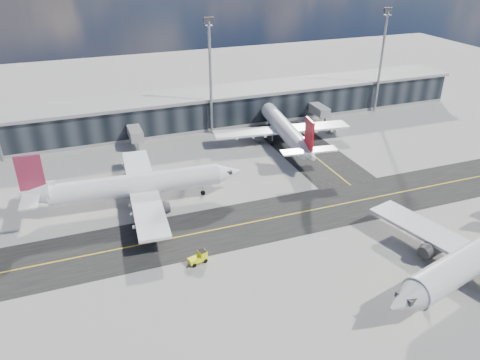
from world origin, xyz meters
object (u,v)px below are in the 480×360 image
(airliner_redtail, at_px, (284,128))
(baggage_tug, at_px, (199,257))
(airliner_af, at_px, (134,185))
(service_van, at_px, (328,128))

(airliner_redtail, xyz_separation_m, baggage_tug, (-32.76, -39.10, -3.01))
(airliner_af, height_order, baggage_tug, airliner_af)
(baggage_tug, relative_size, service_van, 0.64)
(airliner_redtail, height_order, baggage_tug, airliner_redtail)
(airliner_af, relative_size, airliner_redtail, 1.04)
(airliner_af, xyz_separation_m, airliner_redtail, (39.21, 17.53, -0.15))
(airliner_redtail, bearing_deg, baggage_tug, -122.71)
(service_van, bearing_deg, baggage_tug, -157.78)
(baggage_tug, bearing_deg, airliner_redtail, 126.12)
(airliner_redtail, xyz_separation_m, service_van, (14.66, 3.45, -3.24))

